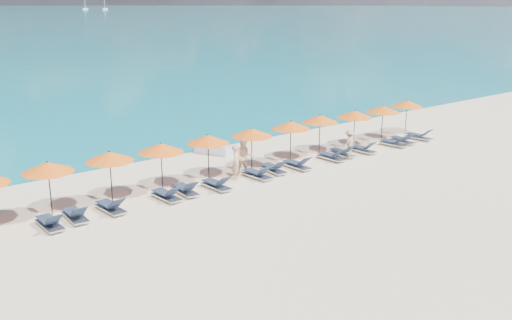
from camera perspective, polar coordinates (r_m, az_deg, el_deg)
ground at (r=24.82m, az=4.34°, el=-4.13°), size 1400.00×1400.00×0.00m
sailboat_near at (r=595.44m, az=-16.71°, el=14.31°), size 5.12×1.71×9.38m
sailboat_far at (r=589.16m, az=-14.88°, el=14.43°), size 5.11×1.70×9.37m
jetski at (r=32.40m, az=-4.26°, el=1.18°), size 1.55×2.22×0.74m
beachgoer_a at (r=27.38m, az=-1.98°, el=-0.27°), size 0.75×0.73×1.74m
beachgoer_b at (r=28.05m, az=-1.17°, el=0.28°), size 1.06×0.92×1.89m
beachgoer_c at (r=32.31m, az=9.32°, el=1.74°), size 0.98×0.52×1.45m
umbrella_2 at (r=24.04m, az=-20.11°, el=-0.68°), size 2.10×2.10×2.28m
umbrella_3 at (r=24.90m, az=-14.45°, el=0.34°), size 2.10×2.10×2.28m
umbrella_4 at (r=25.89m, az=-9.49°, el=1.20°), size 2.10×2.10×2.28m
umbrella_5 at (r=27.25m, az=-4.82°, el=2.09°), size 2.10×2.10×2.28m
umbrella_6 at (r=28.55m, az=-0.43°, el=2.77°), size 2.10×2.10×2.28m
umbrella_7 at (r=30.33m, az=3.50°, el=3.51°), size 2.10×2.10×2.28m
umbrella_8 at (r=32.07m, az=6.42°, el=4.11°), size 2.10×2.10×2.28m
umbrella_9 at (r=33.72m, az=9.86°, el=4.54°), size 2.10×2.10×2.28m
umbrella_10 at (r=35.66m, az=12.58°, el=5.00°), size 2.10×2.10×2.28m
umbrella_11 at (r=37.92m, az=14.87°, el=5.47°), size 2.10×2.10×2.28m
lounger_3 at (r=23.19m, az=-19.93°, el=-5.90°), size 0.62×1.70×0.66m
lounger_4 at (r=23.68m, az=-17.63°, el=-5.24°), size 0.72×1.73×0.66m
lounger_5 at (r=24.19m, az=-14.31°, el=-4.54°), size 0.73×1.74×0.66m
lounger_6 at (r=25.14m, az=-8.94°, el=-3.46°), size 0.72×1.73×0.66m
lounger_7 at (r=25.73m, az=-7.08°, el=-2.93°), size 0.75×1.74×0.66m
lounger_8 at (r=26.28m, az=-3.96°, el=-2.44°), size 0.68×1.72×0.66m
lounger_9 at (r=27.80m, az=0.17°, el=-1.39°), size 0.73×1.74×0.66m
lounger_10 at (r=28.74m, az=1.78°, el=-0.82°), size 0.79×1.75×0.66m
lounger_11 at (r=29.45m, az=4.15°, el=-0.45°), size 0.63×1.70×0.66m
lounger_12 at (r=31.22m, az=7.56°, el=0.39°), size 0.66×1.71×0.66m
lounger_13 at (r=32.09m, az=8.62°, el=0.77°), size 0.73×1.74×0.66m
lounger_14 at (r=33.07m, az=10.62°, el=1.12°), size 0.69×1.72×0.66m
lounger_15 at (r=34.92m, az=13.62°, el=1.72°), size 0.78×1.75×0.66m
lounger_16 at (r=35.76m, az=14.45°, el=1.98°), size 0.76×1.75×0.66m
lounger_17 at (r=37.02m, az=16.00°, el=2.33°), size 0.73×1.74×0.66m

